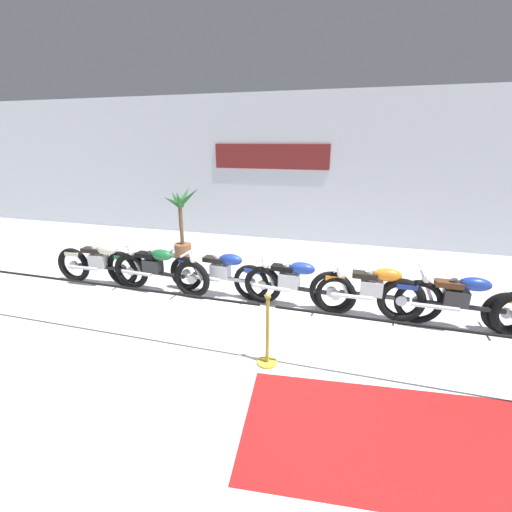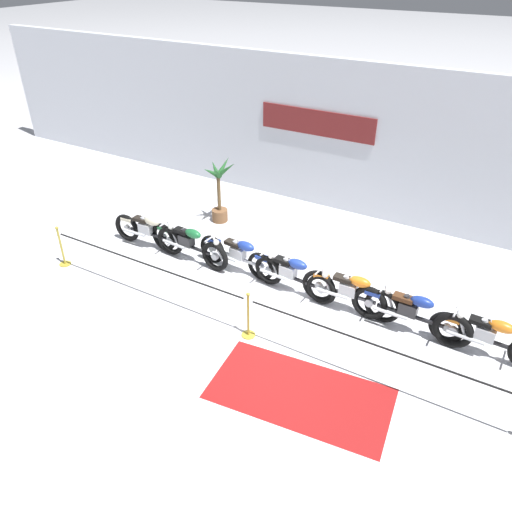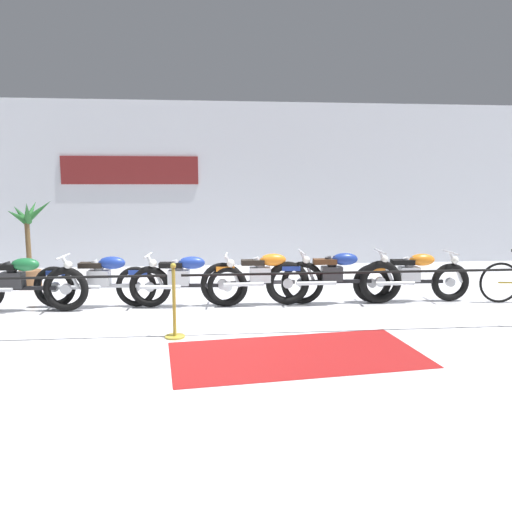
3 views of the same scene
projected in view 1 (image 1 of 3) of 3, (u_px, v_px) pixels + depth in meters
ground_plane at (287, 322)px, 5.80m from camera, size 120.00×120.00×0.00m
back_wall at (323, 170)px, 9.80m from camera, size 28.00×0.29×4.20m
motorcycle_cream_0 at (102, 264)px, 7.14m from camera, size 2.16×0.62×0.96m
motorcycle_green_1 at (156, 269)px, 6.83m from camera, size 2.41×0.62×0.96m
motorcycle_blue_2 at (223, 274)px, 6.62m from camera, size 2.37×0.62×0.94m
motorcycle_blue_3 at (292, 283)px, 6.19m from camera, size 2.30×0.62×0.93m
motorcycle_orange_4 at (375, 291)px, 5.81m from camera, size 2.19×0.62×0.96m
motorcycle_blue_5 at (459, 302)px, 5.44m from camera, size 2.45×0.62×0.97m
potted_palm_left_of_row at (182, 224)px, 8.76m from camera, size 0.92×0.99×1.85m
stanchion_far_left at (170, 302)px, 4.85m from camera, size 10.50×0.28×1.05m
stanchion_mid_left at (267, 341)px, 4.61m from camera, size 0.28×0.28×1.05m
floor_banner at (394, 438)px, 3.53m from camera, size 3.28×1.92×0.01m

